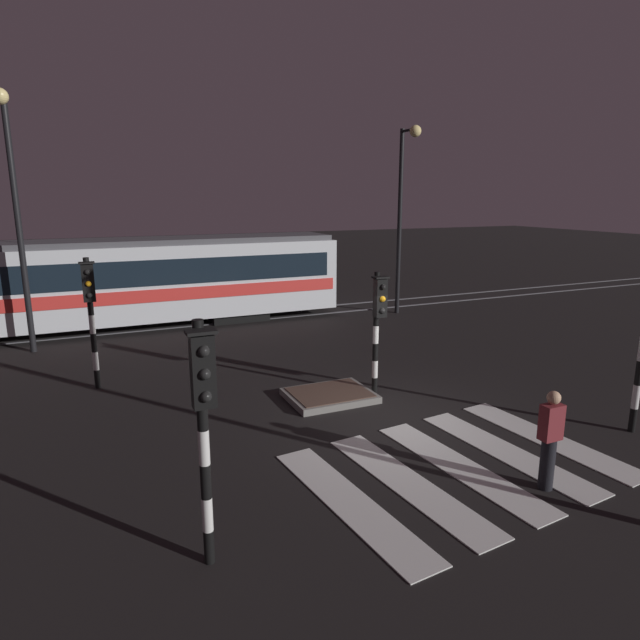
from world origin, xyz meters
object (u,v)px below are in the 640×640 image
traffic_light_corner_far_left (90,304)px  traffic_light_median_centre (378,316)px  traffic_light_corner_near_left (204,410)px  pedestrian_waiting_at_kerb (550,439)px  street_lamp_trackside_left (14,195)px  tram (106,282)px  street_lamp_trackside_right (404,199)px

traffic_light_corner_far_left → traffic_light_median_centre: size_ratio=1.09×
traffic_light_corner_near_left → pedestrian_waiting_at_kerb: 5.69m
street_lamp_trackside_left → tram: (2.37, 2.34, -3.02)m
street_lamp_trackside_right → street_lamp_trackside_left: bearing=-178.5°
traffic_light_corner_far_left → traffic_light_median_centre: 7.00m
traffic_light_corner_near_left → tram: tram is taller
street_lamp_trackside_right → street_lamp_trackside_left: 13.48m
tram → street_lamp_trackside_left: bearing=-135.3°
traffic_light_corner_near_left → pedestrian_waiting_at_kerb: bearing=-3.3°
traffic_light_corner_far_left → street_lamp_trackside_left: bearing=112.0°
traffic_light_corner_near_left → street_lamp_trackside_right: street_lamp_trackside_right is taller
street_lamp_trackside_left → tram: 4.50m
street_lamp_trackside_right → street_lamp_trackside_left: street_lamp_trackside_left is taller
traffic_light_corner_near_left → street_lamp_trackside_right: size_ratio=0.45×
traffic_light_median_centre → street_lamp_trackside_left: 11.20m
traffic_light_median_centre → pedestrian_waiting_at_kerb: 5.05m
traffic_light_median_centre → traffic_light_corner_near_left: (-5.12, -4.59, 0.19)m
street_lamp_trackside_left → traffic_light_median_centre: bearing=-43.5°
street_lamp_trackside_left → traffic_light_corner_near_left: bearing=-77.1°
street_lamp_trackside_right → pedestrian_waiting_at_kerb: street_lamp_trackside_right is taller
traffic_light_corner_far_left → street_lamp_trackside_right: (11.78, 4.54, 2.46)m
traffic_light_corner_near_left → tram: 14.41m
street_lamp_trackside_right → pedestrian_waiting_at_kerb: 14.25m
traffic_light_median_centre → street_lamp_trackside_left: bearing=136.5°
street_lamp_trackside_left → pedestrian_waiting_at_kerb: 15.40m
street_lamp_trackside_right → tram: size_ratio=0.43×
street_lamp_trackside_right → street_lamp_trackside_left: size_ratio=0.97×
street_lamp_trackside_left → pedestrian_waiting_at_kerb: bearing=-56.2°
street_lamp_trackside_right → tram: street_lamp_trackside_right is taller
pedestrian_waiting_at_kerb → traffic_light_corner_far_left: bearing=128.8°
traffic_light_corner_far_left → traffic_light_corner_near_left: bearing=-82.3°
street_lamp_trackside_right → street_lamp_trackside_left: (-13.47, -0.36, 0.13)m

